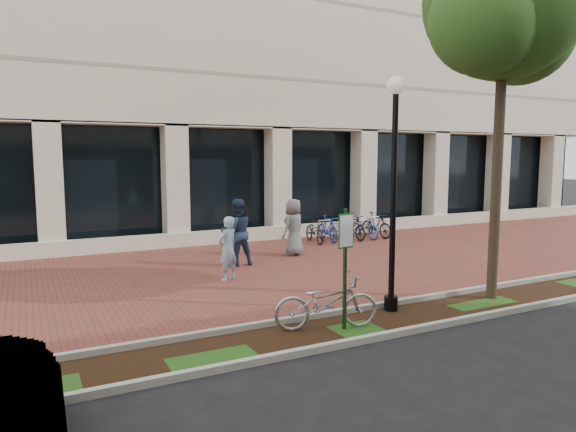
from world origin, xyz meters
name	(u,v)px	position (x,y,z in m)	size (l,w,h in m)	color
ground	(291,266)	(0.00, 0.00, 0.00)	(120.00, 120.00, 0.00)	black
brick_plaza	(291,266)	(0.00, 0.00, 0.01)	(40.00, 9.00, 0.01)	brown
planting_strip	(413,316)	(0.00, -5.25, 0.01)	(40.00, 1.50, 0.01)	black
curb_plaza_side	(389,304)	(0.00, -4.50, 0.06)	(40.00, 0.12, 0.12)	#ABABA2
curb_street_side	(441,324)	(0.00, -6.00, 0.06)	(40.00, 0.12, 0.12)	#ABABA2
near_office_building	(182,0)	(0.00, 10.47, 10.05)	(40.00, 12.12, 16.00)	beige
parking_sign	(346,253)	(-1.65, -5.30, 1.43)	(0.34, 0.07, 2.22)	#153C1B
lamppost	(394,182)	(-0.15, -4.74, 2.64)	(0.36, 0.36, 4.69)	black
street_tree	(505,10)	(2.46, -5.01, 6.19)	(4.05, 3.37, 8.09)	#473728
locked_bicycle	(326,302)	(-1.92, -5.10, 0.50)	(0.67, 1.92, 1.01)	#B1B1B6
pedestrian_left	(228,248)	(-2.19, -0.77, 0.82)	(0.60, 0.39, 1.63)	#9CC2E8
pedestrian_mid	(237,232)	(-1.35, 0.76, 0.97)	(0.94, 0.73, 1.93)	#1C2C46
pedestrian_right	(294,227)	(0.81, 1.35, 0.90)	(0.88, 0.57, 1.80)	slate
bollard	(495,225)	(9.79, 1.29, 0.44)	(0.12, 0.12, 0.86)	silver
bike_rack_cluster	(346,228)	(3.97, 3.11, 0.46)	(3.48, 1.74, 0.97)	black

